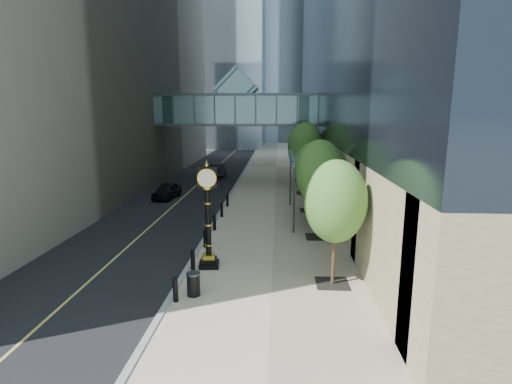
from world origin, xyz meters
The scene contains 14 objects.
ground centered at (0.00, 0.00, 0.00)m, with size 320.00×320.00×0.00m, color gray.
road centered at (-7.00, 40.00, 0.01)m, with size 8.00×180.00×0.02m, color black.
sidewalk centered at (1.00, 40.00, 0.03)m, with size 8.00×180.00×0.06m, color #BAA98F.
curb centered at (-3.00, 40.00, 0.04)m, with size 0.25×180.00×0.07m, color gray.
distant_tower_c centered at (-6.00, 120.00, 32.50)m, with size 22.00×22.00×65.00m, color #ABC4D7.
skywalk centered at (-3.00, 28.00, 7.71)m, with size 17.00×4.20×5.80m.
entrance_canopy centered at (3.48, 14.00, 4.19)m, with size 3.00×8.00×4.38m.
bollard_row centered at (-2.70, 9.00, 0.51)m, with size 0.20×16.20×0.90m.
street_trees centered at (3.60, 16.42, 3.89)m, with size 3.10×28.59×6.37m.
street_clock centered at (-2.02, 4.63, 2.21)m, with size 1.02×1.02×4.96m.
trash_bin centered at (-2.11, 1.56, 0.51)m, with size 0.52×0.52×0.90m, color black.
pedestrian centered at (4.45, 8.97, 0.86)m, with size 0.58×0.38×1.60m, color #B4AFA5.
car_near centered at (-8.27, 19.86, 0.68)m, with size 1.56×3.88×1.32m, color black.
car_far centered at (-5.67, 32.17, 0.77)m, with size 1.59×4.57×1.51m, color black.
Camera 1 is at (1.22, -13.17, 7.30)m, focal length 28.00 mm.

